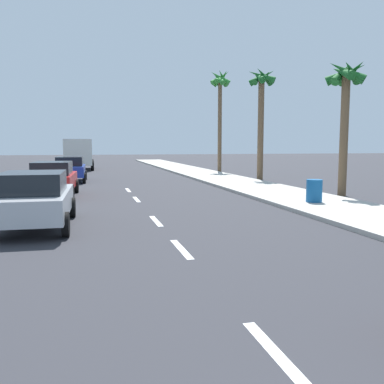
{
  "coord_description": "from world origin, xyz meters",
  "views": [
    {
      "loc": [
        -1.99,
        0.48,
        2.32
      ],
      "look_at": [
        0.62,
        11.01,
        1.1
      ],
      "focal_mm": 39.5,
      "sensor_mm": 36.0,
      "label": 1
    }
  ],
  "objects": [
    {
      "name": "ground_plane",
      "position": [
        0.0,
        20.0,
        0.0
      ],
      "size": [
        160.0,
        160.0,
        0.0
      ],
      "primitive_type": "plane",
      "color": "#2D2D33"
    },
    {
      "name": "sidewalk_strip",
      "position": [
        6.65,
        22.0,
        0.07
      ],
      "size": [
        3.6,
        80.0,
        0.14
      ],
      "primitive_type": "cube",
      "color": "#B2ADA3",
      "rests_on": "ground"
    },
    {
      "name": "lane_stripe_1",
      "position": [
        0.0,
        4.53,
        0.0
      ],
      "size": [
        0.16,
        1.8,
        0.01
      ],
      "primitive_type": "cube",
      "color": "white",
      "rests_on": "ground"
    },
    {
      "name": "lane_stripe_2",
      "position": [
        0.0,
        9.48,
        0.0
      ],
      "size": [
        0.16,
        1.8,
        0.01
      ],
      "primitive_type": "cube",
      "color": "white",
      "rests_on": "ground"
    },
    {
      "name": "lane_stripe_3",
      "position": [
        0.0,
        13.06,
        0.0
      ],
      "size": [
        0.16,
        1.8,
        0.01
      ],
      "primitive_type": "cube",
      "color": "white",
      "rests_on": "ground"
    },
    {
      "name": "lane_stripe_4",
      "position": [
        0.0,
        18.32,
        0.0
      ],
      "size": [
        0.16,
        1.8,
        0.01
      ],
      "primitive_type": "cube",
      "color": "white",
      "rests_on": "ground"
    },
    {
      "name": "lane_stripe_5",
      "position": [
        0.0,
        22.09,
        0.0
      ],
      "size": [
        0.16,
        1.8,
        0.01
      ],
      "primitive_type": "cube",
      "color": "white",
      "rests_on": "ground"
    },
    {
      "name": "parked_car_silver",
      "position": [
        -3.45,
        12.86,
        0.84
      ],
      "size": [
        2.11,
        4.44,
        1.57
      ],
      "rotation": [
        0.0,
        0.0,
        -0.02
      ],
      "color": "#B7BABF",
      "rests_on": "ground"
    },
    {
      "name": "parked_car_red",
      "position": [
        -3.48,
        20.12,
        0.84
      ],
      "size": [
        2.11,
        4.29,
        1.57
      ],
      "rotation": [
        0.0,
        0.0,
        -0.05
      ],
      "color": "red",
      "rests_on": "ground"
    },
    {
      "name": "parked_car_blue",
      "position": [
        -3.05,
        27.96,
        0.84
      ],
      "size": [
        2.01,
        4.23,
        1.57
      ],
      "rotation": [
        0.0,
        0.0,
        -0.02
      ],
      "color": "#1E389E",
      "rests_on": "ground"
    },
    {
      "name": "delivery_truck",
      "position": [
        -2.75,
        40.91,
        1.5
      ],
      "size": [
        2.71,
        6.26,
        2.8
      ],
      "rotation": [
        0.0,
        0.0,
        -0.01
      ],
      "color": "#23478C",
      "rests_on": "ground"
    },
    {
      "name": "palm_tree_mid",
      "position": [
        9.23,
        17.33,
        4.7
      ],
      "size": [
        1.9,
        1.85,
        6.13
      ],
      "color": "brown",
      "rests_on": "ground"
    },
    {
      "name": "palm_tree_far",
      "position": [
        9.15,
        26.6,
        5.5
      ],
      "size": [
        1.96,
        1.7,
        7.35
      ],
      "color": "brown",
      "rests_on": "ground"
    },
    {
      "name": "palm_tree_distant",
      "position": [
        8.83,
        34.45,
        6.73
      ],
      "size": [
        1.83,
        1.84,
        8.53
      ],
      "color": "brown",
      "rests_on": "ground"
    },
    {
      "name": "trash_bin_far",
      "position": [
        6.38,
        14.86,
        0.57
      ],
      "size": [
        0.6,
        0.6,
        0.86
      ],
      "primitive_type": "cylinder",
      "color": "#14518C",
      "rests_on": "sidewalk_strip"
    }
  ]
}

